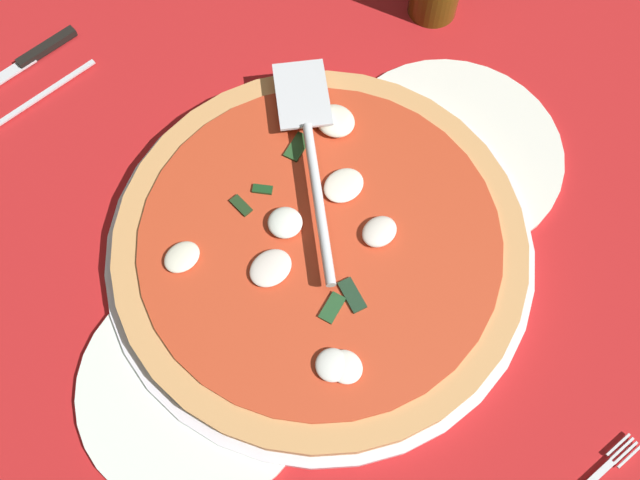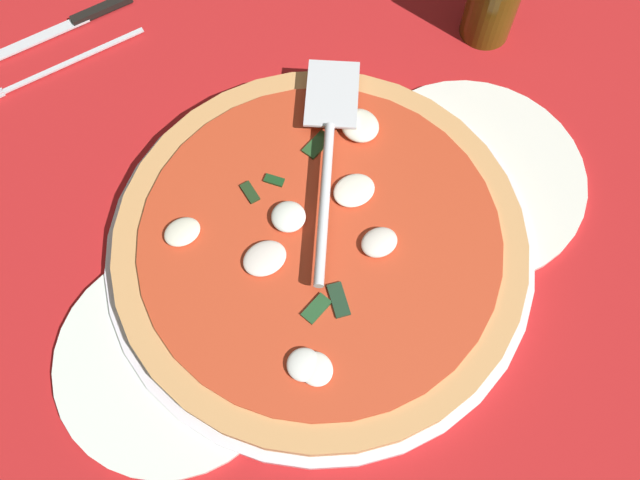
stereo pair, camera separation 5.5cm
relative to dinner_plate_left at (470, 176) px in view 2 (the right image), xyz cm
name	(u,v)px [view 2 (the right image)]	position (x,y,z in cm)	size (l,w,h in cm)	color
ground_plane	(314,222)	(16.90, -4.49, -1.00)	(107.20, 107.20, 0.80)	red
checker_pattern	(314,220)	(16.90, -4.49, -0.55)	(107.20, 107.20, 0.10)	silver
pizza_pan	(320,247)	(18.11, -1.23, 0.17)	(43.06, 43.06, 1.35)	silver
dinner_plate_left	(470,176)	(0.00, 0.00, 0.00)	(24.50, 24.50, 1.00)	white
dinner_plate_right	(173,357)	(35.94, 1.18, 0.00)	(22.34, 22.34, 1.00)	white
pizza	(320,240)	(18.10, -1.28, 1.76)	(41.12, 41.12, 3.15)	tan
pizza_server	(328,151)	(12.84, -8.28, 4.34)	(17.77, 23.32, 1.00)	silver
place_setting_near	(68,45)	(29.86, -39.12, -0.14)	(21.50, 11.59, 1.40)	white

